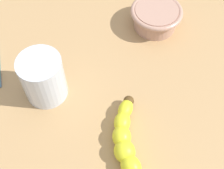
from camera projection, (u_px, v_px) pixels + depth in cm
name	position (u px, v px, depth cm)	size (l,w,h in cm)	color
wooden_tabletop	(111.00, 112.00, 64.39)	(120.00, 120.00, 3.00)	tan
banana	(130.00, 150.00, 56.34)	(21.48, 9.43, 3.92)	yellow
smoothie_glass	(44.00, 79.00, 61.38)	(8.65, 8.65, 10.30)	silver
ceramic_bowl	(156.00, 16.00, 73.16)	(12.29, 12.29, 5.12)	tan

